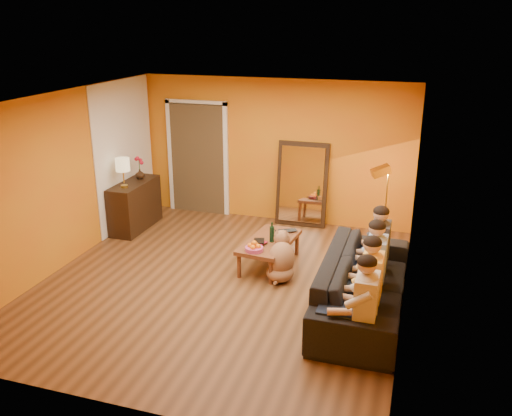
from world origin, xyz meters
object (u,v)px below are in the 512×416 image
(coffee_table, at_px, (269,253))
(person_mid_left, at_px, (371,285))
(person_far_right, at_px, (380,249))
(tumbler, at_px, (279,235))
(person_far_left, at_px, (366,307))
(wine_bottle, at_px, (272,232))
(laptop, at_px, (287,232))
(person_mid_right, at_px, (376,265))
(sofa, at_px, (363,284))
(table_lamp, at_px, (123,173))
(mirror_frame, at_px, (302,184))
(vase, at_px, (140,174))
(sideboard, at_px, (135,205))
(dog, at_px, (281,256))
(floor_lamp, at_px, (385,213))

(coffee_table, bearing_deg, person_mid_left, -33.76)
(person_far_right, relative_size, tumbler, 11.06)
(person_far_left, relative_size, tumbler, 11.06)
(wine_bottle, relative_size, tumbler, 2.81)
(person_far_right, bearing_deg, laptop, 156.77)
(laptop, bearing_deg, person_mid_right, -69.70)
(person_mid_right, distance_m, person_far_right, 0.55)
(sofa, xyz_separation_m, coffee_table, (-1.51, 0.93, -0.17))
(sofa, bearing_deg, table_lamp, 71.31)
(mirror_frame, height_order, vase, mirror_frame)
(sideboard, bearing_deg, vase, 90.00)
(mirror_frame, distance_m, person_far_left, 4.13)
(person_far_right, relative_size, laptop, 3.54)
(coffee_table, xyz_separation_m, person_far_right, (1.64, -0.28, 0.40))
(sofa, bearing_deg, tumbler, 53.05)
(sideboard, xyz_separation_m, person_far_right, (4.37, -1.08, 0.18))
(vase, bearing_deg, laptop, -13.67)
(sideboard, distance_m, sofa, 4.58)
(mirror_frame, height_order, sideboard, mirror_frame)
(dog, relative_size, person_mid_left, 0.59)
(person_far_right, bearing_deg, mirror_frame, 126.13)
(person_mid_right, bearing_deg, coffee_table, 153.26)
(floor_lamp, distance_m, tumbler, 1.71)
(table_lamp, bearing_deg, person_far_right, -10.18)
(person_far_left, xyz_separation_m, person_mid_right, (0.00, 1.10, 0.00))
(sideboard, height_order, laptop, sideboard)
(table_lamp, distance_m, coffee_table, 2.91)
(person_mid_right, distance_m, laptop, 1.89)
(coffee_table, bearing_deg, floor_lamp, 35.64)
(dog, height_order, wine_bottle, wine_bottle)
(sofa, relative_size, wine_bottle, 8.33)
(person_mid_left, bearing_deg, person_far_left, -90.00)
(coffee_table, bearing_deg, person_far_right, -3.37)
(sideboard, relative_size, person_mid_right, 0.97)
(tumbler, distance_m, laptop, 0.24)
(mirror_frame, bearing_deg, wine_bottle, -90.38)
(tumbler, bearing_deg, person_far_right, -14.64)
(sideboard, bearing_deg, sofa, -22.25)
(person_far_right, bearing_deg, tumbler, 165.36)
(dog, bearing_deg, person_mid_left, -20.01)
(person_far_left, distance_m, vase, 5.30)
(sofa, bearing_deg, person_mid_right, -52.43)
(tumbler, bearing_deg, person_mid_left, -44.52)
(sofa, distance_m, coffee_table, 1.78)
(person_mid_left, xyz_separation_m, person_far_right, (0.00, 1.10, 0.00))
(vase, bearing_deg, person_mid_right, -23.33)
(person_far_right, bearing_deg, vase, 163.02)
(person_mid_right, bearing_deg, laptop, 141.16)
(person_mid_right, bearing_deg, wine_bottle, 153.97)
(coffee_table, bearing_deg, tumbler, 51.22)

